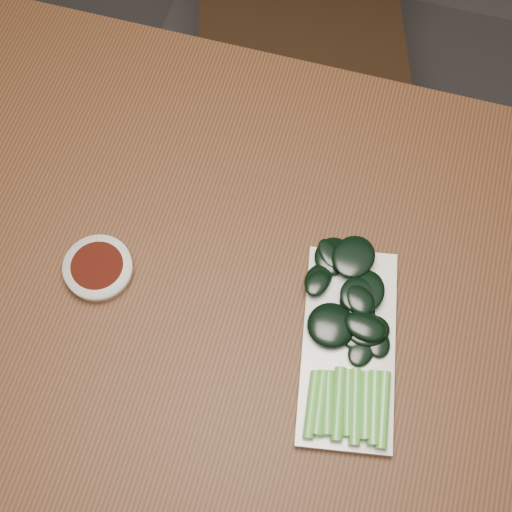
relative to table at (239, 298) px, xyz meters
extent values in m
plane|color=#333030|center=(0.00, 0.00, -0.68)|extent=(6.00, 6.00, 0.00)
cube|color=#442613|center=(0.00, 0.00, 0.05)|extent=(1.40, 0.80, 0.04)
cylinder|color=#442613|center=(-0.64, 0.34, -0.32)|extent=(0.05, 0.05, 0.71)
cube|color=black|center=(-0.07, 0.70, -0.25)|extent=(0.57, 0.57, 0.04)
cylinder|color=black|center=(-0.19, 0.45, -0.47)|extent=(0.04, 0.04, 0.41)
cylinder|color=black|center=(0.18, 0.57, -0.47)|extent=(0.04, 0.04, 0.41)
cylinder|color=black|center=(-0.31, 0.83, -0.47)|extent=(0.04, 0.04, 0.41)
cylinder|color=black|center=(0.06, 0.95, -0.47)|extent=(0.04, 0.04, 0.41)
cylinder|color=silver|center=(-0.19, -0.04, 0.08)|extent=(0.10, 0.10, 0.02)
cylinder|color=#360C04|center=(-0.19, -0.04, 0.09)|extent=(0.07, 0.07, 0.00)
cube|color=silver|center=(0.17, -0.05, 0.08)|extent=(0.17, 0.29, 0.01)
cylinder|color=#50A137|center=(0.14, -0.15, 0.09)|extent=(0.03, 0.09, 0.01)
cylinder|color=#50A137|center=(0.15, -0.14, 0.09)|extent=(0.03, 0.08, 0.02)
cylinder|color=#50A137|center=(0.16, -0.14, 0.09)|extent=(0.03, 0.08, 0.02)
cylinder|color=#50A137|center=(0.17, -0.14, 0.09)|extent=(0.03, 0.10, 0.02)
cylinder|color=#50A137|center=(0.19, -0.13, 0.09)|extent=(0.03, 0.09, 0.01)
cylinder|color=#50A137|center=(0.20, -0.13, 0.09)|extent=(0.03, 0.10, 0.01)
cylinder|color=#50A137|center=(0.21, -0.13, 0.09)|extent=(0.03, 0.09, 0.02)
cylinder|color=#50A137|center=(0.22, -0.13, 0.09)|extent=(0.03, 0.10, 0.02)
cylinder|color=#50A137|center=(0.23, -0.13, 0.09)|extent=(0.03, 0.10, 0.02)
ellipsoid|color=black|center=(0.15, 0.06, 0.11)|extent=(0.07, 0.08, 0.01)
ellipsoid|color=black|center=(0.18, -0.03, 0.10)|extent=(0.06, 0.05, 0.01)
ellipsoid|color=black|center=(0.19, -0.03, 0.09)|extent=(0.07, 0.06, 0.01)
ellipsoid|color=black|center=(0.14, -0.04, 0.10)|extent=(0.07, 0.07, 0.02)
ellipsoid|color=black|center=(0.18, 0.02, 0.10)|extent=(0.05, 0.06, 0.01)
ellipsoid|color=black|center=(0.12, 0.06, 0.09)|extent=(0.05, 0.06, 0.01)
ellipsoid|color=black|center=(0.11, 0.06, 0.10)|extent=(0.05, 0.05, 0.01)
ellipsoid|color=black|center=(0.12, 0.06, 0.09)|extent=(0.04, 0.05, 0.01)
ellipsoid|color=black|center=(0.17, 0.01, 0.10)|extent=(0.06, 0.06, 0.01)
ellipsoid|color=black|center=(0.11, 0.01, 0.10)|extent=(0.04, 0.05, 0.01)
ellipsoid|color=black|center=(0.17, 0.00, 0.09)|extent=(0.06, 0.06, 0.01)
ellipsoid|color=black|center=(0.11, 0.02, 0.09)|extent=(0.05, 0.06, 0.01)
ellipsoid|color=black|center=(0.17, 0.01, 0.10)|extent=(0.06, 0.07, 0.01)
ellipsoid|color=black|center=(0.16, 0.00, 0.09)|extent=(0.05, 0.06, 0.01)
ellipsoid|color=black|center=(0.19, -0.04, 0.09)|extent=(0.05, 0.05, 0.01)
ellipsoid|color=black|center=(0.18, -0.04, 0.09)|extent=(0.06, 0.06, 0.01)
ellipsoid|color=black|center=(0.19, -0.06, 0.09)|extent=(0.04, 0.05, 0.01)
ellipsoid|color=black|center=(0.21, -0.04, 0.09)|extent=(0.05, 0.05, 0.01)
camera|label=1|loc=(0.13, -0.36, 1.00)|focal=50.00mm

